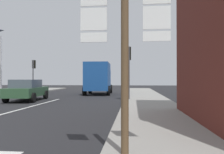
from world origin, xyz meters
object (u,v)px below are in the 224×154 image
(delivery_truck, at_px, (98,78))
(traffic_light_far_left, at_px, (34,69))
(traffic_light_near_right, at_px, (129,61))
(route_sign_post, at_px, (125,57))
(sedan_far, at_px, (27,90))

(delivery_truck, xyz_separation_m, traffic_light_far_left, (-7.40, 1.71, 1.00))
(traffic_light_near_right, relative_size, traffic_light_far_left, 1.04)
(delivery_truck, relative_size, traffic_light_far_left, 1.42)
(route_sign_post, bearing_deg, sedan_far, 123.62)
(sedan_far, height_order, traffic_light_near_right, traffic_light_near_right)
(delivery_truck, bearing_deg, route_sign_post, -79.52)
(traffic_light_far_left, bearing_deg, sedan_far, -67.88)
(route_sign_post, height_order, traffic_light_far_left, traffic_light_far_left)
(route_sign_post, bearing_deg, delivery_truck, 100.48)
(traffic_light_near_right, bearing_deg, delivery_truck, 116.35)
(traffic_light_near_right, xyz_separation_m, traffic_light_far_left, (-10.51, 7.99, -0.11))
(sedan_far, relative_size, delivery_truck, 0.85)
(traffic_light_near_right, bearing_deg, sedan_far, -176.03)
(sedan_far, height_order, traffic_light_far_left, traffic_light_far_left)
(traffic_light_far_left, bearing_deg, traffic_light_near_right, -37.24)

